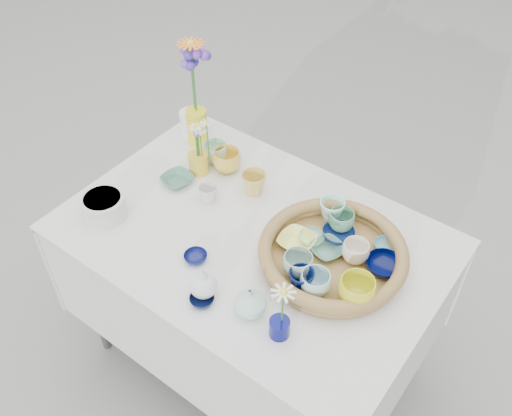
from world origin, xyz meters
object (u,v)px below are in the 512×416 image
Objects in this scene: bud_vase_seafoam at (250,301)px; tall_vase_yellow at (197,127)px; display_table at (253,356)px; wicker_tray at (333,255)px.

tall_vase_yellow reaches higher than bud_vase_seafoam.
display_table is 0.85m from wicker_tray.
bud_vase_seafoam is 0.85m from tall_vase_yellow.
display_table is 2.66× the size of wicker_tray.
bud_vase_seafoam is (-0.09, -0.31, 0.01)m from wicker_tray.
tall_vase_yellow is at bearing 150.29° from display_table.
bud_vase_seafoam is at bearing -106.89° from wicker_tray.
display_table is 0.88m from bud_vase_seafoam.
tall_vase_yellow is at bearing 141.39° from bud_vase_seafoam.
bud_vase_seafoam reaches higher than wicker_tray.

